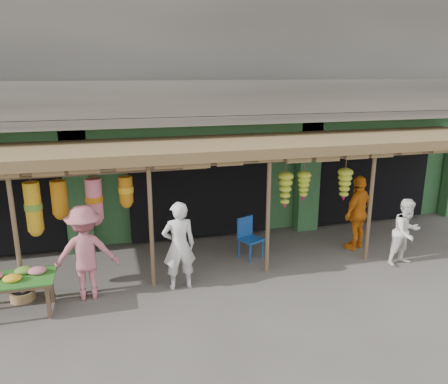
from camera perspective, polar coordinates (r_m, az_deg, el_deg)
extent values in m
plane|color=#514C47|center=(9.83, -0.41, -10.42)|extent=(80.00, 80.00, 0.00)
cube|color=gray|center=(13.75, -6.07, 18.34)|extent=(16.00, 6.00, 4.00)
cube|color=#2D6033|center=(14.16, -5.77, 4.02)|extent=(16.00, 5.70, 3.00)
cube|color=gray|center=(10.50, -2.78, 9.49)|extent=(16.00, 0.90, 0.22)
cube|color=gray|center=(10.07, -2.31, 12.09)|extent=(16.00, 0.10, 0.80)
cube|color=#2D6033|center=(10.93, -3.21, 7.87)|extent=(16.00, 0.35, 0.35)
cube|color=black|center=(12.13, -4.05, 1.40)|extent=(3.60, 2.00, 2.50)
cube|color=black|center=(13.95, 16.55, 2.65)|extent=(3.60, 2.00, 2.50)
cube|color=#2D6033|center=(10.99, -18.59, -0.07)|extent=(0.60, 0.35, 3.00)
cube|color=#2D6033|center=(12.15, 10.86, 1.91)|extent=(0.60, 0.35, 3.00)
cylinder|color=brown|center=(9.04, -25.52, -5.43)|extent=(0.09, 0.09, 2.60)
cylinder|color=brown|center=(8.90, -9.50, -4.38)|extent=(0.09, 0.09, 2.60)
cylinder|color=brown|center=(9.45, 5.77, -3.07)|extent=(0.09, 0.09, 2.60)
cylinder|color=brown|center=(10.57, 18.55, -1.79)|extent=(0.09, 0.09, 2.60)
cylinder|color=brown|center=(8.77, -1.69, 3.68)|extent=(12.90, 0.08, 0.08)
cylinder|color=brown|center=(8.99, -19.61, 2.10)|extent=(5.50, 0.06, 0.06)
cube|color=brown|center=(9.85, -1.79, 6.05)|extent=(14.00, 2.70, 0.22)
cube|color=brown|center=(8.63, -21.95, -13.23)|extent=(0.07, 0.07, 0.61)
cube|color=brown|center=(9.14, -21.57, -11.54)|extent=(0.07, 0.07, 0.61)
cube|color=brown|center=(8.83, -25.73, -10.51)|extent=(1.34, 0.77, 0.06)
cube|color=#26661E|center=(8.81, -25.77, -10.23)|extent=(1.39, 0.81, 0.03)
ellipsoid|color=yellow|center=(8.70, -25.93, -10.09)|extent=(0.32, 0.27, 0.13)
ellipsoid|color=pink|center=(8.82, -23.23, -9.42)|extent=(0.32, 0.27, 0.13)
ellipsoid|color=#76AA38|center=(8.93, -24.70, -9.29)|extent=(0.32, 0.27, 0.13)
cylinder|color=#164795|center=(10.22, 3.44, -8.04)|extent=(0.04, 0.04, 0.44)
cylinder|color=#164795|center=(10.47, 5.05, -7.48)|extent=(0.04, 0.04, 0.44)
cylinder|color=#164795|center=(10.49, 1.97, -7.38)|extent=(0.04, 0.04, 0.44)
cylinder|color=#164795|center=(10.73, 3.58, -6.86)|extent=(0.04, 0.04, 0.44)
cube|color=#164795|center=(10.38, 3.53, -6.21)|extent=(0.61, 0.61, 0.05)
cube|color=#164795|center=(10.44, 2.74, -4.52)|extent=(0.44, 0.23, 0.49)
cylinder|color=olive|center=(9.57, -24.81, -12.13)|extent=(0.58, 0.58, 0.18)
imported|color=silver|center=(8.85, -5.90, -6.99)|extent=(0.69, 0.47, 1.84)
imported|color=white|center=(10.74, 22.71, -4.87)|extent=(0.85, 0.71, 1.56)
imported|color=orange|center=(11.25, 17.12, -2.59)|extent=(1.18, 0.93, 1.87)
imported|color=#C0656F|center=(8.85, -17.62, -7.55)|extent=(1.22, 0.71, 1.88)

